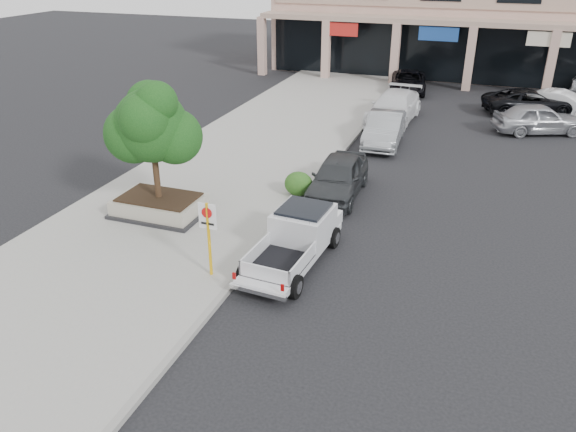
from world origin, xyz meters
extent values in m
plane|color=black|center=(0.00, 0.00, 0.00)|extent=(120.00, 120.00, 0.00)
cube|color=gray|center=(-5.50, 6.00, 0.07)|extent=(8.00, 52.00, 0.15)
cube|color=gray|center=(-1.55, 6.00, 0.07)|extent=(0.20, 52.00, 0.15)
cube|color=tan|center=(8.00, 34.00, 4.50)|extent=(40.00, 10.00, 9.00)
cube|color=tan|center=(8.00, 27.90, 4.30)|extent=(40.00, 2.20, 0.35)
cube|color=tan|center=(-12.00, 27.05, 2.10)|extent=(0.55, 0.55, 4.20)
cube|color=black|center=(8.00, 28.95, 2.00)|extent=(39.20, 0.08, 3.90)
cube|color=black|center=(-5.95, 2.59, 0.21)|extent=(3.20, 2.20, 0.12)
cube|color=gray|center=(-5.95, 2.59, 0.52)|extent=(3.00, 2.00, 0.50)
cube|color=black|center=(-5.95, 2.59, 0.80)|extent=(2.70, 1.70, 0.06)
cylinder|color=black|center=(-5.95, 2.59, 1.93)|extent=(0.22, 0.22, 2.20)
sphere|color=#0F3911|center=(-5.95, 2.59, 3.43)|extent=(2.50, 2.50, 2.50)
sphere|color=#0F3911|center=(-5.25, 2.89, 3.03)|extent=(1.90, 1.90, 1.90)
sphere|color=#0F3911|center=(-6.25, 3.09, 4.03)|extent=(1.60, 1.60, 1.60)
cylinder|color=#E4A70C|center=(-2.31, -0.52, 1.30)|extent=(0.09, 0.09, 2.30)
cube|color=white|center=(-2.31, -0.52, 2.05)|extent=(0.55, 0.03, 0.78)
cylinder|color=red|center=(-2.31, -0.55, 2.17)|extent=(0.32, 0.02, 0.32)
ellipsoid|color=#144916|center=(-1.80, 5.89, 0.62)|extent=(1.10, 0.99, 0.93)
imported|color=#2F3134|center=(-0.46, 6.70, 0.78)|extent=(1.97, 4.60, 1.55)
imported|color=#96999D|center=(0.00, 13.67, 0.77)|extent=(1.90, 4.75, 1.54)
imported|color=white|center=(-0.29, 17.74, 0.81)|extent=(2.62, 5.73, 1.62)
imported|color=black|center=(-0.65, 25.14, 0.69)|extent=(2.94, 5.23, 1.38)
imported|color=#9D9FA5|center=(7.23, 18.18, 0.78)|extent=(4.96, 3.41, 1.57)
imported|color=white|center=(8.63, 22.53, 0.68)|extent=(4.38, 2.42, 1.37)
imported|color=black|center=(6.85, 22.01, 0.72)|extent=(5.70, 4.08, 1.44)
camera|label=1|loc=(4.66, -13.07, 8.89)|focal=35.00mm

